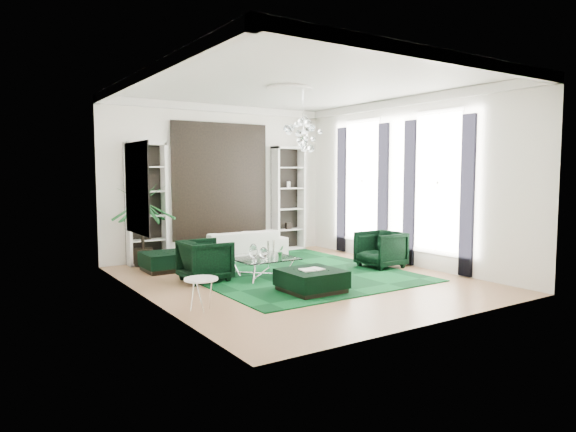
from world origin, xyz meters
TOP-DOWN VIEW (x-y plane):
  - floor at (0.00, 0.00)m, footprint 6.00×7.00m
  - ceiling at (0.00, 0.00)m, footprint 6.00×7.00m
  - wall_back at (0.00, 3.51)m, footprint 6.00×0.02m
  - wall_front at (0.00, -3.51)m, footprint 6.00×0.02m
  - wall_left at (-3.01, 0.00)m, footprint 0.02×7.00m
  - wall_right at (3.01, 0.00)m, footprint 0.02×7.00m
  - crown_molding at (0.00, 0.00)m, footprint 6.00×7.00m
  - ceiling_medallion at (0.00, 0.30)m, footprint 0.90×0.90m
  - tapestry at (0.00, 3.46)m, footprint 2.50×0.06m
  - shelving_left at (-1.95, 3.31)m, footprint 0.90×0.38m
  - shelving_right at (1.95, 3.31)m, footprint 0.90×0.38m
  - painting at (-2.97, 0.60)m, footprint 0.04×1.30m
  - window_near at (2.99, -0.90)m, footprint 0.03×1.10m
  - curtain_near_a at (2.96, -1.68)m, footprint 0.07×0.30m
  - curtain_near_b at (2.96, -0.12)m, footprint 0.07×0.30m
  - window_far at (2.99, 1.50)m, footprint 0.03×1.10m
  - curtain_far_a at (2.96, 0.72)m, footprint 0.07×0.30m
  - curtain_far_b at (2.96, 2.28)m, footprint 0.07×0.30m
  - rug at (0.27, 0.73)m, footprint 4.20×5.00m
  - sofa at (0.13, 2.80)m, footprint 2.39×0.94m
  - armchair_left at (-1.59, 0.89)m, footprint 0.89×0.87m
  - armchair_right at (2.25, 0.03)m, footprint 0.89×0.87m
  - coffee_table at (-0.50, 0.59)m, footprint 1.20×1.20m
  - ottoman_side at (-1.90, 2.31)m, footprint 0.90×0.90m
  - ottoman_front at (-0.41, -1.01)m, footprint 1.00×1.00m
  - book at (-0.41, -1.01)m, footprint 0.42×0.28m
  - side_table at (-2.55, -1.09)m, footprint 0.52×0.52m
  - palm at (-2.10, 3.15)m, footprint 1.50×1.50m
  - chandelier at (0.15, 0.06)m, footprint 0.80×0.80m
  - table_plant at (-0.20, 0.34)m, footprint 0.13×0.11m

SIDE VIEW (x-z plane):
  - floor at x=0.00m, z-range -0.02..0.00m
  - rug at x=0.27m, z-range 0.00..0.02m
  - ottoman_side at x=-1.90m, z-range 0.00..0.40m
  - ottoman_front at x=-0.41m, z-range 0.00..0.40m
  - coffee_table at x=-0.50m, z-range 0.00..0.41m
  - side_table at x=-2.55m, z-range 0.00..0.50m
  - sofa at x=0.13m, z-range 0.00..0.70m
  - armchair_left at x=-1.59m, z-range 0.00..0.81m
  - armchair_right at x=2.25m, z-range 0.00..0.81m
  - book at x=-0.41m, z-range 0.40..0.43m
  - table_plant at x=-0.20m, z-range 0.41..0.65m
  - palm at x=-2.10m, z-range 0.00..2.40m
  - shelving_left at x=-1.95m, z-range 0.00..2.80m
  - shelving_right at x=1.95m, z-range 0.00..2.80m
  - curtain_near_a at x=2.96m, z-range 0.02..3.27m
  - curtain_near_b at x=2.96m, z-range 0.02..3.27m
  - curtain_far_a at x=2.96m, z-range 0.02..3.27m
  - curtain_far_b at x=2.96m, z-range 0.02..3.27m
  - painting at x=-2.97m, z-range 1.05..2.65m
  - wall_back at x=0.00m, z-range 0.00..3.80m
  - wall_front at x=0.00m, z-range 0.00..3.80m
  - wall_left at x=-3.01m, z-range 0.00..3.80m
  - wall_right at x=3.01m, z-range 0.00..3.80m
  - tapestry at x=0.00m, z-range 0.50..3.30m
  - window_near at x=2.99m, z-range 0.45..3.35m
  - window_far at x=2.99m, z-range 0.45..3.35m
  - chandelier at x=0.15m, z-range 2.49..3.21m
  - crown_molding at x=0.00m, z-range 3.61..3.79m
  - ceiling_medallion at x=0.00m, z-range 3.75..3.79m
  - ceiling at x=0.00m, z-range 3.80..3.82m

